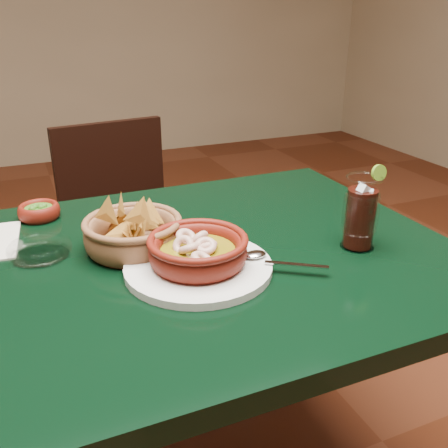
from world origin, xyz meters
name	(u,v)px	position (x,y,z in m)	size (l,w,h in m)	color
dining_table	(156,304)	(0.00, 0.00, 0.65)	(1.20, 0.80, 0.75)	black
dining_chair	(128,240)	(0.09, 0.70, 0.47)	(0.44, 0.44, 0.85)	black
shrimp_plate	(198,255)	(0.07, -0.07, 0.78)	(0.35, 0.27, 0.08)	silver
chip_basket	(133,233)	(-0.02, 0.06, 0.79)	(0.23, 0.23, 0.14)	brown
guacamole_ramekin	(39,211)	(-0.18, 0.31, 0.77)	(0.11, 0.11, 0.04)	#541109
cola_drink	(361,213)	(0.40, -0.10, 0.82)	(0.15, 0.15, 0.17)	white
glass_ashtray	(40,250)	(-0.20, 0.10, 0.76)	(0.13, 0.13, 0.03)	white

